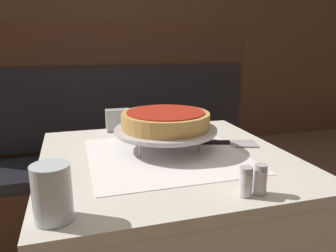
% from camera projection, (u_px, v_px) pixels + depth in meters
% --- Properties ---
extents(dining_table_front, '(0.81, 0.81, 0.73)m').
position_uv_depth(dining_table_front, '(167.00, 185.00, 1.12)').
color(dining_table_front, beige).
rests_on(dining_table_front, ground_plane).
extents(dining_table_rear, '(0.80, 0.80, 0.74)m').
position_uv_depth(dining_table_rear, '(124.00, 100.00, 2.78)').
color(dining_table_rear, beige).
rests_on(dining_table_rear, ground_plane).
extents(booth_bench, '(1.79, 0.48, 1.21)m').
position_uv_depth(booth_bench, '(117.00, 171.00, 1.97)').
color(booth_bench, '#3D2316').
rests_on(booth_bench, ground_plane).
extents(back_wall_panel, '(6.00, 0.04, 2.40)m').
position_uv_depth(back_wall_panel, '(98.00, 31.00, 3.16)').
color(back_wall_panel, brown).
rests_on(back_wall_panel, ground_plane).
extents(pizza_pan_stand, '(0.36, 0.36, 0.07)m').
position_uv_depth(pizza_pan_stand, '(166.00, 131.00, 1.14)').
color(pizza_pan_stand, '#ADADB2').
rests_on(pizza_pan_stand, dining_table_front).
extents(deep_dish_pizza, '(0.31, 0.31, 0.06)m').
position_uv_depth(deep_dish_pizza, '(166.00, 120.00, 1.13)').
color(deep_dish_pizza, tan).
rests_on(deep_dish_pizza, pizza_pan_stand).
extents(pizza_server, '(0.28, 0.13, 0.01)m').
position_uv_depth(pizza_server, '(221.00, 143.00, 1.21)').
color(pizza_server, '#BCBCC1').
rests_on(pizza_server, dining_table_front).
extents(water_glass_near, '(0.08, 0.08, 0.12)m').
position_uv_depth(water_glass_near, '(52.00, 192.00, 0.68)').
color(water_glass_near, silver).
rests_on(water_glass_near, dining_table_front).
extents(salt_shaker, '(0.03, 0.03, 0.07)m').
position_uv_depth(salt_shaker, '(246.00, 181.00, 0.80)').
color(salt_shaker, silver).
rests_on(salt_shaker, dining_table_front).
extents(pepper_shaker, '(0.03, 0.03, 0.08)m').
position_uv_depth(pepper_shaker, '(260.00, 179.00, 0.81)').
color(pepper_shaker, silver).
rests_on(pepper_shaker, dining_table_front).
extents(napkin_holder, '(0.10, 0.05, 0.09)m').
position_uv_depth(napkin_holder, '(118.00, 120.00, 1.39)').
color(napkin_holder, '#B2B2B7').
rests_on(napkin_holder, dining_table_front).
extents(condiment_caddy, '(0.13, 0.13, 0.15)m').
position_uv_depth(condiment_caddy, '(114.00, 83.00, 2.61)').
color(condiment_caddy, black).
rests_on(condiment_caddy, dining_table_rear).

